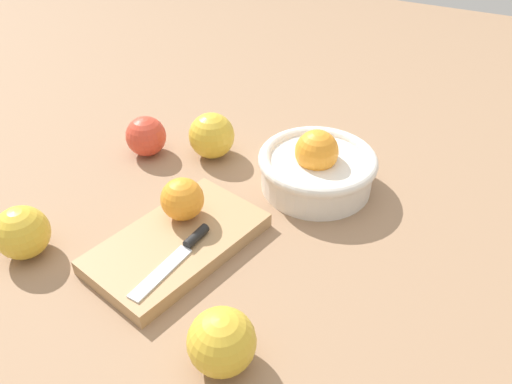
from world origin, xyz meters
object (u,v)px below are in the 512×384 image
apple_front_right (22,232)px  bowl (317,167)px  knife (182,251)px  apple_front_left_2 (146,136)px  apple_front_left (212,136)px  apple_back_right (222,342)px  orange_on_board (184,200)px  cutting_board (177,243)px

apple_front_right → bowl: bearing=136.6°
knife → apple_front_left_2: bearing=-135.0°
apple_front_right → apple_front_left_2: (-0.29, -0.00, -0.00)m
apple_front_left → apple_back_right: 0.44m
orange_on_board → knife: orange_on_board is taller
cutting_board → apple_front_left: bearing=-161.5°
bowl → apple_front_left: bearing=-91.8°
apple_back_right → apple_front_left_2: bearing=-133.7°
apple_front_right → apple_front_left: size_ratio=0.93×
bowl → apple_front_right: bearing=-43.4°
orange_on_board → apple_front_left_2: bearing=-129.3°
orange_on_board → apple_front_left_2: 0.23m
orange_on_board → bowl: bearing=143.6°
cutting_board → orange_on_board: size_ratio=3.95×
cutting_board → apple_front_left: apple_front_left is taller
knife → apple_front_right: bearing=-70.4°
cutting_board → apple_front_left_2: (-0.19, -0.19, 0.03)m
apple_front_right → apple_front_left_2: apple_front_right is taller
cutting_board → apple_front_left_2: 0.27m
bowl → apple_front_left_2: size_ratio=2.69×
cutting_board → apple_back_right: apple_back_right is taller
apple_front_left_2 → apple_back_right: size_ratio=0.92×
apple_front_right → apple_front_left: 0.36m
orange_on_board → apple_front_left: (-0.19, -0.07, -0.01)m
apple_front_left → apple_front_right: bearing=-18.0°
cutting_board → apple_back_right: 0.21m
orange_on_board → apple_back_right: bearing=42.2°
orange_on_board → apple_front_left_2: size_ratio=0.88×
bowl → apple_back_right: size_ratio=2.48×
apple_front_left_2 → apple_back_right: bearing=46.3°
apple_front_left_2 → bowl: bearing=97.5°
knife → apple_front_right: 0.23m
apple_front_right → apple_front_left_2: size_ratio=1.06×
knife → apple_front_left: 0.29m
apple_front_right → apple_front_left: (-0.34, 0.11, 0.00)m
orange_on_board → apple_front_left: 0.21m
apple_front_right → cutting_board: bearing=118.3°
bowl → apple_front_left: bowl is taller
bowl → apple_back_right: bearing=4.2°
bowl → apple_front_right: size_ratio=2.54×
apple_front_left → apple_front_left_2: 0.12m
bowl → apple_back_right: 0.37m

